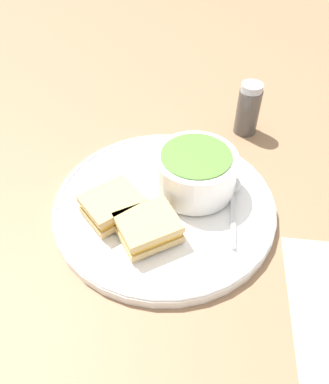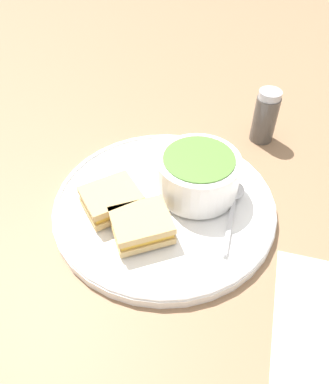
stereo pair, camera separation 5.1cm
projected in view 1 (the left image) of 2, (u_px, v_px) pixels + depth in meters
The scene contains 7 objects.
ground_plane at pixel (165, 208), 0.53m from camera, with size 2.40×2.40×0.00m, color #8E6B4C.
plate at pixel (165, 204), 0.53m from camera, with size 0.31×0.31×0.02m.
soup_bowl at pixel (195, 171), 0.52m from camera, with size 0.11×0.11×0.06m.
spoon at pixel (232, 189), 0.53m from camera, with size 0.13×0.02×0.01m.
sandwich_half_near at pixel (113, 205), 0.49m from camera, with size 0.09×0.09×0.03m.
sandwich_half_far at pixel (148, 227), 0.47m from camera, with size 0.09×0.09×0.03m.
salt_shaker at pixel (248, 109), 0.63m from camera, with size 0.04×0.04×0.09m.
Camera 1 is at (-0.36, -0.03, 0.39)m, focal length 35.00 mm.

